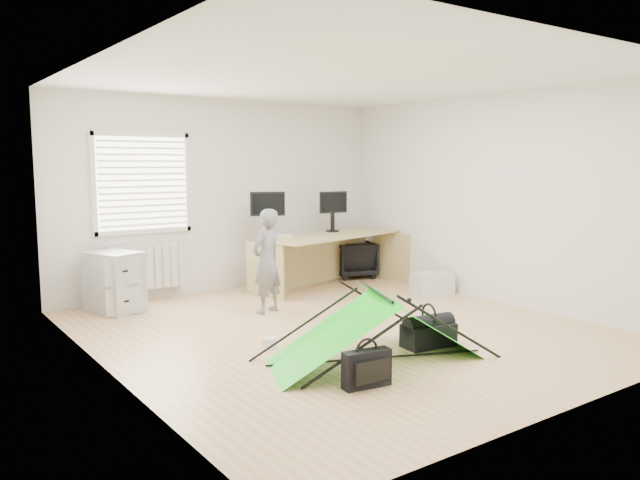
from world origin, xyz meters
TOP-DOWN VIEW (x-y plane):
  - ground at (0.00, 0.00)m, footprint 5.50×5.50m
  - back_wall at (0.00, 2.75)m, footprint 5.00×0.02m
  - window at (-1.20, 2.71)m, footprint 1.20×0.06m
  - radiator at (-1.20, 2.67)m, footprint 1.00×0.12m
  - desk at (1.28, 1.89)m, footprint 2.41×1.22m
  - filing_cabinet at (-1.75, 2.26)m, footprint 0.68×0.77m
  - monitor_left at (0.38, 2.20)m, footprint 0.49×0.29m
  - monitor_right at (1.52, 2.20)m, footprint 0.47×0.13m
  - keyboard at (0.49, 2.17)m, footprint 0.50×0.34m
  - thermos at (0.33, 2.22)m, footprint 0.10×0.10m
  - office_chair at (2.09, 2.39)m, footprint 0.79×0.80m
  - person at (-0.26, 1.15)m, footprint 0.54×0.45m
  - kite at (-0.37, -1.01)m, footprint 2.25×1.63m
  - storage_crate at (2.19, 0.77)m, footprint 0.59×0.48m
  - tote_bag at (-1.78, 2.34)m, footprint 0.38×0.24m
  - laptop_bag at (-0.90, -1.51)m, footprint 0.43×0.19m
  - white_box at (-1.00, -0.14)m, footprint 0.14×0.14m
  - duffel_bag at (0.33, -1.00)m, footprint 0.55×0.34m

SIDE VIEW (x-z plane):
  - ground at x=0.00m, z-range 0.00..0.00m
  - white_box at x=-1.00m, z-range 0.00..0.11m
  - duffel_bag at x=0.33m, z-range 0.00..0.23m
  - storage_crate at x=2.19m, z-range 0.00..0.29m
  - laptop_bag at x=-0.90m, z-range 0.00..0.31m
  - tote_bag at x=-1.78m, z-range 0.00..0.42m
  - office_chair at x=2.09m, z-range 0.00..0.57m
  - kite at x=-0.37m, z-range 0.00..0.64m
  - filing_cabinet at x=-1.75m, z-range 0.00..0.74m
  - desk at x=1.28m, z-range 0.00..0.78m
  - radiator at x=-1.20m, z-range 0.15..0.75m
  - person at x=-0.26m, z-range 0.00..1.27m
  - keyboard at x=0.49m, z-range 0.78..0.81m
  - thermos at x=0.33m, z-range 0.78..1.05m
  - monitor_right at x=1.52m, z-range 0.78..1.23m
  - monitor_left at x=0.38m, z-range 0.78..1.25m
  - back_wall at x=0.00m, z-range 0.00..2.70m
  - window at x=-1.20m, z-range 0.95..2.15m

